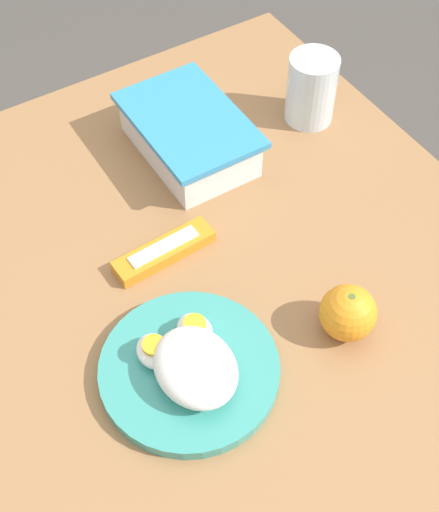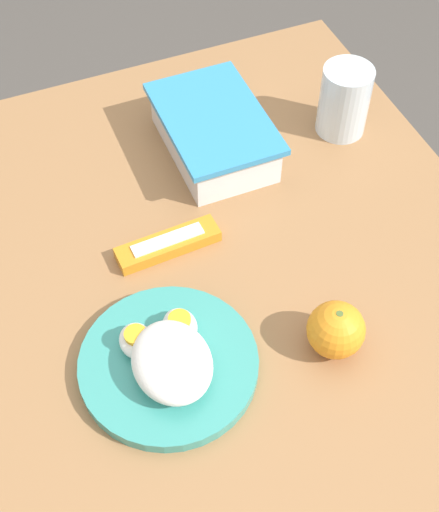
{
  "view_description": "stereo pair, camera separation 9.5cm",
  "coord_description": "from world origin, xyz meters",
  "px_view_note": "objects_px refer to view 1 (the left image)",
  "views": [
    {
      "loc": [
        0.48,
        -0.32,
        1.55
      ],
      "look_at": [
        -0.02,
        -0.01,
        0.8
      ],
      "focal_mm": 50.0,
      "sensor_mm": 36.0,
      "label": 1
    },
    {
      "loc": [
        0.52,
        -0.23,
        1.55
      ],
      "look_at": [
        -0.02,
        -0.01,
        0.8
      ],
      "focal_mm": 50.0,
      "sensor_mm": 36.0,
      "label": 2
    }
  ],
  "objects_px": {
    "candy_bar": "(164,251)",
    "rice_plate": "(190,367)",
    "drinking_glass": "(311,89)",
    "orange_fruit": "(348,313)",
    "food_container": "(189,137)"
  },
  "relations": [
    {
      "from": "candy_bar",
      "to": "drinking_glass",
      "type": "xyz_separation_m",
      "value": [
        -0.13,
        0.34,
        0.05
      ]
    },
    {
      "from": "orange_fruit",
      "to": "rice_plate",
      "type": "relative_size",
      "value": 0.33
    },
    {
      "from": "orange_fruit",
      "to": "food_container",
      "type": "bearing_deg",
      "value": -179.2
    },
    {
      "from": "food_container",
      "to": "orange_fruit",
      "type": "bearing_deg",
      "value": 0.8
    },
    {
      "from": "drinking_glass",
      "to": "food_container",
      "type": "bearing_deg",
      "value": -98.46
    },
    {
      "from": "candy_bar",
      "to": "rice_plate",
      "type": "bearing_deg",
      "value": -19.29
    },
    {
      "from": "orange_fruit",
      "to": "drinking_glass",
      "type": "xyz_separation_m",
      "value": [
        -0.35,
        0.2,
        0.02
      ]
    },
    {
      "from": "rice_plate",
      "to": "orange_fruit",
      "type": "bearing_deg",
      "value": 77.42
    },
    {
      "from": "food_container",
      "to": "rice_plate",
      "type": "xyz_separation_m",
      "value": [
        0.34,
        -0.2,
        -0.01
      ]
    },
    {
      "from": "candy_bar",
      "to": "drinking_glass",
      "type": "distance_m",
      "value": 0.37
    },
    {
      "from": "orange_fruit",
      "to": "rice_plate",
      "type": "xyz_separation_m",
      "value": [
        -0.05,
        -0.2,
        -0.01
      ]
    },
    {
      "from": "rice_plate",
      "to": "candy_bar",
      "type": "distance_m",
      "value": 0.19
    },
    {
      "from": "orange_fruit",
      "to": "drinking_glass",
      "type": "distance_m",
      "value": 0.41
    },
    {
      "from": "rice_plate",
      "to": "drinking_glass",
      "type": "height_order",
      "value": "drinking_glass"
    },
    {
      "from": "rice_plate",
      "to": "candy_bar",
      "type": "height_order",
      "value": "rice_plate"
    }
  ]
}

